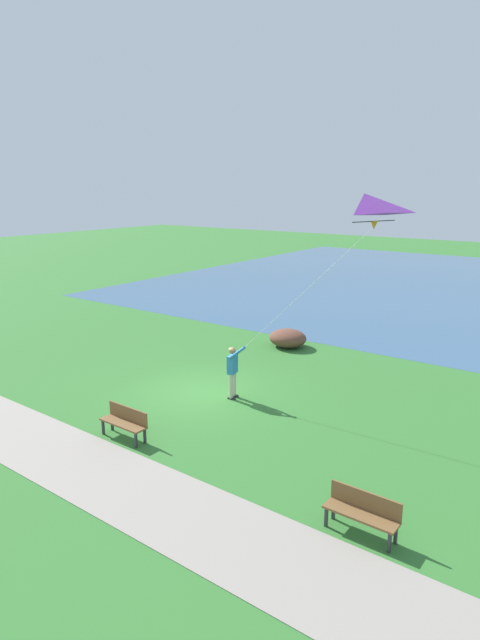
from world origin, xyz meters
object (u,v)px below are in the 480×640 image
object	(u,v)px
flying_kite	(364,213)
park_bench_near_walkway	(125,420)
person_kite_flyer	(233,368)
park_bench_far_walkway	(362,510)
lakeside_shrub	(288,338)

from	to	relation	value
flying_kite	park_bench_near_walkway	xyz separation A→B (m)	(5.03, -4.49, -5.53)
person_kite_flyer	park_bench_far_walkway	world-z (taller)	person_kite_flyer
flying_kite	person_kite_flyer	bearing A→B (deg)	-75.72
flying_kite	lakeside_shrub	bearing A→B (deg)	-133.47
flying_kite	lakeside_shrub	distance (m)	9.30
flying_kite	park_bench_near_walkway	distance (m)	8.72
flying_kite	park_bench_near_walkway	size ratio (longest dim) A/B	3.08
park_bench_near_walkway	park_bench_far_walkway	distance (m)	7.00
park_bench_near_walkway	lakeside_shrub	world-z (taller)	park_bench_near_walkway
park_bench_near_walkway	park_bench_far_walkway	size ratio (longest dim) A/B	1.00
lakeside_shrub	flying_kite	bearing A→B (deg)	46.53
park_bench_far_walkway	park_bench_near_walkway	bearing A→B (deg)	-90.92
person_kite_flyer	lakeside_shrub	bearing A→B (deg)	-165.64
person_kite_flyer	park_bench_far_walkway	xyz separation A→B (m)	(4.17, 6.32, -0.54)
person_kite_flyer	park_bench_near_walkway	world-z (taller)	person_kite_flyer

